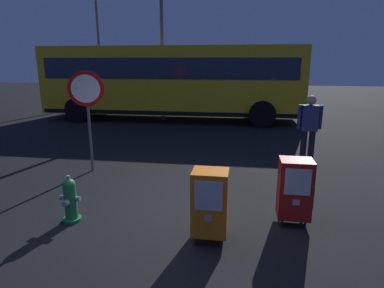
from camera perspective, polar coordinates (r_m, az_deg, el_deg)
name	(u,v)px	position (r m, az deg, el deg)	size (l,w,h in m)	color
ground_plane	(162,215)	(5.37, -5.32, -12.42)	(60.00, 60.00, 0.00)	black
fire_hydrant	(70,200)	(5.37, -20.73, -9.23)	(0.33, 0.32, 0.75)	#1E7238
newspaper_box_primary	(295,188)	(5.11, 17.72, -7.51)	(0.48, 0.42, 1.02)	black
newspaper_box_secondary	(210,202)	(4.43, 3.20, -10.27)	(0.48, 0.42, 1.02)	black
stop_sign	(87,100)	(7.37, -18.09, 7.35)	(0.71, 0.31, 2.23)	#4C4F54
pedestrian	(309,127)	(7.95, 20.01, 2.88)	(0.55, 0.22, 1.67)	black
bus_near	(172,79)	(13.75, -3.51, 11.45)	(10.53, 2.90, 3.00)	gold
street_light_far_left	(162,17)	(13.66, -5.40, 21.46)	(0.32, 0.32, 7.08)	#4C4F54
street_light_far_right	(98,34)	(19.63, -16.29, 18.20)	(0.32, 0.32, 6.68)	#4C4F54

